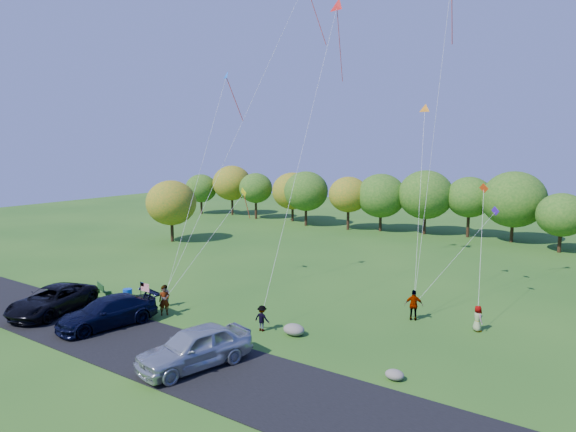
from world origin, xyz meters
name	(u,v)px	position (x,y,z in m)	size (l,w,h in m)	color
ground	(202,327)	(0.00, 0.00, 0.00)	(140.00, 140.00, 0.00)	#245418
asphalt_lane	(150,348)	(0.00, -4.00, 0.03)	(44.00, 6.00, 0.06)	black
treeline	(432,198)	(1.42, 36.35, 4.75)	(76.03, 28.19, 8.77)	#382114
minivan_dark	(52,300)	(-9.78, -3.73, 0.93)	(2.87, 6.24, 1.73)	black
minivan_navy	(107,312)	(-4.75, -3.21, 0.93)	(2.45, 6.02, 1.75)	black
minivan_silver	(195,347)	(3.67, -4.31, 1.06)	(2.37, 5.89, 2.01)	#B4BBC0
flyer_a	(164,301)	(-3.60, 0.26, 0.96)	(0.70, 0.46, 1.92)	#4C4C59
flyer_b	(165,296)	(-4.83, 1.44, 0.76)	(0.74, 0.58, 1.52)	#4C4C59
flyer_c	(262,318)	(3.35, 1.58, 0.77)	(1.00, 0.57, 1.55)	#4C4C59
flyer_d	(414,305)	(10.07, 8.47, 0.97)	(1.14, 0.47, 1.94)	#4C4C59
flyer_e	(478,318)	(13.88, 8.77, 0.77)	(0.76, 0.49, 1.55)	#4C4C59
park_bench	(101,289)	(-10.69, 0.60, 0.48)	(1.58, 0.82, 0.91)	#163D18
trash_barrel	(128,296)	(-7.77, 0.64, 0.47)	(0.63, 0.63, 0.95)	#0C3CB9
flag_assembly	(143,291)	(-4.48, -0.68, 1.67)	(0.84, 0.54, 2.26)	black
boulder_near	(294,330)	(5.28, 2.09, 0.33)	(1.31, 1.02, 0.65)	gray
boulder_far	(395,375)	(12.35, 0.07, 0.24)	(0.91, 0.76, 0.48)	gray
kites_aloft	(349,38)	(2.72, 13.01, 18.68)	(18.60, 12.13, 18.26)	red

